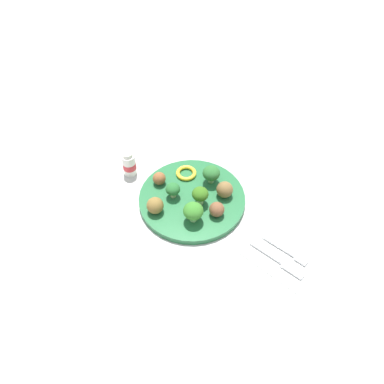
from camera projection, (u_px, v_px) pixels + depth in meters
name	position (u px, v px, depth m)	size (l,w,h in m)	color
ground_plane	(192.00, 201.00, 1.04)	(4.00, 4.00, 0.00)	#B2B2AD
plate	(192.00, 199.00, 1.04)	(0.28, 0.28, 0.02)	#236638
broccoli_floret_center	(200.00, 195.00, 0.99)	(0.04, 0.04, 0.05)	#A4CF84
broccoli_floret_far_rim	(212.00, 174.00, 1.04)	(0.05, 0.05, 0.05)	#8EB879
broccoli_floret_mid_left	(173.00, 189.00, 1.01)	(0.04, 0.04, 0.04)	#A9B87E
broccoli_floret_front_left	(193.00, 211.00, 0.95)	(0.05, 0.05, 0.06)	#94D07B
meatball_mid_right	(225.00, 190.00, 1.02)	(0.04, 0.04, 0.04)	brown
meatball_mid_left	(216.00, 210.00, 0.98)	(0.04, 0.04, 0.04)	brown
meatball_front_right	(159.00, 178.00, 1.05)	(0.04, 0.04, 0.04)	brown
meatball_back_right	(155.00, 205.00, 0.98)	(0.04, 0.04, 0.04)	brown
pepper_ring_mid_right	(186.00, 173.00, 1.08)	(0.06, 0.06, 0.01)	yellow
napkin	(280.00, 255.00, 0.93)	(0.17, 0.12, 0.01)	white
fork	(288.00, 251.00, 0.93)	(0.12, 0.02, 0.01)	silver
knife	(279.00, 260.00, 0.91)	(0.15, 0.02, 0.01)	silver
yogurt_bottle	(129.00, 164.00, 1.08)	(0.04, 0.04, 0.08)	white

